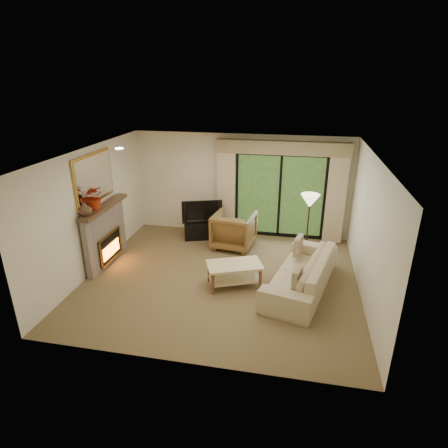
% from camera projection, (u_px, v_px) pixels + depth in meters
% --- Properties ---
extents(floor, '(5.50, 5.50, 0.00)m').
position_uv_depth(floor, '(221.00, 278.00, 7.77)').
color(floor, brown).
rests_on(floor, ground).
extents(ceiling, '(5.50, 5.50, 0.00)m').
position_uv_depth(ceiling, '(221.00, 154.00, 6.80)').
color(ceiling, white).
rests_on(ceiling, ground).
extents(wall_back, '(5.00, 0.00, 5.00)m').
position_uv_depth(wall_back, '(241.00, 185.00, 9.56)').
color(wall_back, beige).
rests_on(wall_back, ground).
extents(wall_front, '(5.00, 0.00, 5.00)m').
position_uv_depth(wall_front, '(183.00, 287.00, 5.01)').
color(wall_front, beige).
rests_on(wall_front, ground).
extents(wall_left, '(0.00, 5.00, 5.00)m').
position_uv_depth(wall_left, '(92.00, 211.00, 7.78)').
color(wall_left, beige).
rests_on(wall_left, ground).
extents(wall_right, '(0.00, 5.00, 5.00)m').
position_uv_depth(wall_right, '(369.00, 231.00, 6.78)').
color(wall_right, beige).
rests_on(wall_right, ground).
extents(fireplace, '(0.24, 1.70, 1.37)m').
position_uv_depth(fireplace, '(105.00, 234.00, 8.17)').
color(fireplace, gray).
rests_on(fireplace, floor).
extents(mirror, '(0.07, 1.45, 1.02)m').
position_uv_depth(mirror, '(94.00, 178.00, 7.72)').
color(mirror, '#BB8B36').
rests_on(mirror, wall_left).
extents(sliding_door, '(2.26, 0.10, 2.16)m').
position_uv_depth(sliding_door, '(280.00, 196.00, 9.40)').
color(sliding_door, black).
rests_on(sliding_door, floor).
extents(curtain_left, '(0.45, 0.18, 2.35)m').
position_uv_depth(curtain_left, '(226.00, 190.00, 9.51)').
color(curtain_left, '#CBB28C').
rests_on(curtain_left, floor).
extents(curtain_right, '(0.45, 0.18, 2.35)m').
position_uv_depth(curtain_right, '(336.00, 196.00, 9.02)').
color(curtain_right, '#CBB28C').
rests_on(curtain_right, floor).
extents(cornice, '(3.20, 0.24, 0.32)m').
position_uv_depth(cornice, '(282.00, 148.00, 8.87)').
color(cornice, '#99855D').
rests_on(cornice, wall_back).
extents(media_console, '(0.99, 0.68, 0.46)m').
position_uv_depth(media_console, '(202.00, 229.00, 9.62)').
color(media_console, black).
rests_on(media_console, floor).
extents(tv, '(1.00, 0.45, 0.58)m').
position_uv_depth(tv, '(202.00, 210.00, 9.43)').
color(tv, black).
rests_on(tv, media_console).
extents(armchair, '(1.06, 1.08, 0.88)m').
position_uv_depth(armchair, '(234.00, 230.00, 9.04)').
color(armchair, brown).
rests_on(armchair, floor).
extents(sofa, '(1.51, 2.59, 0.71)m').
position_uv_depth(sofa, '(301.00, 272.00, 7.30)').
color(sofa, tan).
rests_on(sofa, floor).
extents(pillow_near, '(0.20, 0.41, 0.40)m').
position_uv_depth(pillow_near, '(297.00, 279.00, 6.59)').
color(pillow_near, '#4D2922').
rests_on(pillow_near, sofa).
extents(pillow_far, '(0.20, 0.41, 0.40)m').
position_uv_depth(pillow_far, '(298.00, 246.00, 7.86)').
color(pillow_far, '#4D2922').
rests_on(pillow_far, sofa).
extents(coffee_table, '(1.21, 0.94, 0.48)m').
position_uv_depth(coffee_table, '(234.00, 275.00, 7.43)').
color(coffee_table, '#DDC388').
rests_on(coffee_table, floor).
extents(floor_lamp, '(0.42, 0.42, 1.53)m').
position_uv_depth(floor_lamp, '(308.00, 227.00, 8.37)').
color(floor_lamp, '#FFEDCA').
rests_on(floor_lamp, floor).
extents(vase, '(0.29, 0.29, 0.27)m').
position_uv_depth(vase, '(85.00, 209.00, 7.28)').
color(vase, '#4C3522').
rests_on(vase, fireplace).
extents(branches, '(0.54, 0.49, 0.51)m').
position_uv_depth(branches, '(94.00, 197.00, 7.58)').
color(branches, '#A1280C').
rests_on(branches, fireplace).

